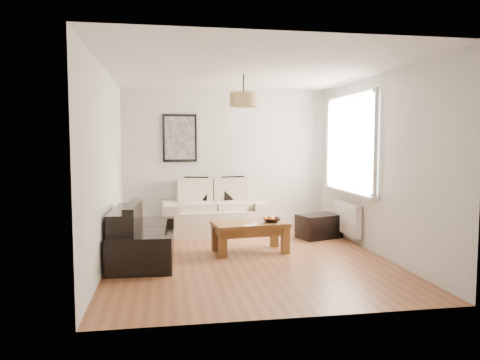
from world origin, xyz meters
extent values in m
plane|color=brown|center=(0.00, 0.00, 0.00)|extent=(4.50, 4.50, 0.00)
cube|color=white|center=(1.82, 0.80, 0.38)|extent=(0.10, 0.90, 0.52)
cylinder|color=tan|center=(0.00, 0.30, 2.23)|extent=(0.40, 0.40, 0.20)
cube|color=black|center=(1.45, 1.12, 0.20)|extent=(0.81, 0.65, 0.40)
cube|color=black|center=(-0.57, 2.00, 0.78)|extent=(0.46, 0.27, 0.44)
cube|color=black|center=(0.11, 2.00, 0.78)|extent=(0.46, 0.25, 0.44)
imported|color=black|center=(0.42, 0.28, 0.48)|extent=(0.28, 0.28, 0.07)
sphere|color=orange|center=(0.44, 0.35, 0.48)|extent=(0.08, 0.08, 0.08)
sphere|color=orange|center=(0.46, 0.41, 0.48)|extent=(0.09, 0.09, 0.08)
sphere|color=#FF5B15|center=(0.36, 0.38, 0.48)|extent=(0.06, 0.06, 0.06)
cube|color=white|center=(0.06, 0.07, 0.45)|extent=(0.22, 0.18, 0.01)
camera|label=1|loc=(-1.13, -6.21, 1.63)|focal=34.08mm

